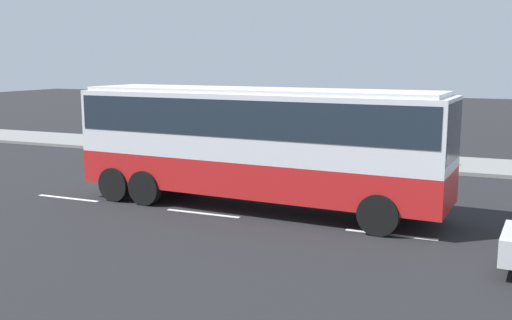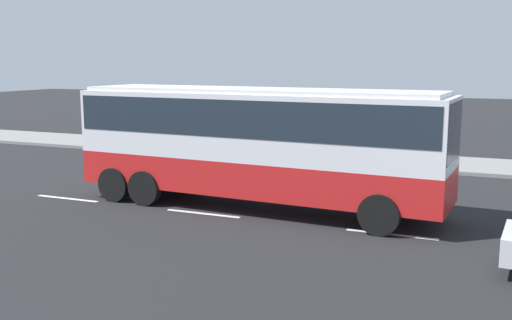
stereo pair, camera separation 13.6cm
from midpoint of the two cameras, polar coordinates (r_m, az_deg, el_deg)
ground_plane at (r=19.69m, az=-3.55°, el=-3.69°), size 120.00×120.00×0.00m
sidewalk_curb at (r=28.16m, az=5.02°, el=0.44°), size 80.00×4.00×0.15m
lane_centreline at (r=19.19m, az=-12.04°, el=-4.22°), size 29.93×0.16×0.01m
coach_bus at (r=17.98m, az=0.30°, el=2.41°), size 11.57×3.28×3.66m
pedestrian_near_curb at (r=25.84m, az=17.16°, el=1.38°), size 0.32×0.32×1.54m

